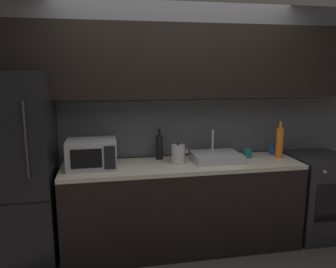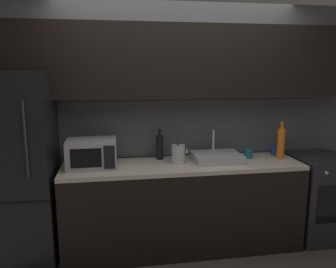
{
  "view_description": "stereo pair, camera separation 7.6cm",
  "coord_description": "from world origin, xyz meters",
  "views": [
    {
      "loc": [
        -0.74,
        -2.22,
        1.82
      ],
      "look_at": [
        -0.15,
        0.9,
        1.2
      ],
      "focal_mm": 35.71,
      "sensor_mm": 36.0,
      "label": 1
    },
    {
      "loc": [
        -0.67,
        -2.24,
        1.82
      ],
      "look_at": [
        -0.15,
        0.9,
        1.2
      ],
      "focal_mm": 35.71,
      "sensor_mm": 36.0,
      "label": 2
    }
  ],
  "objects": [
    {
      "name": "microwave",
      "position": [
        -0.88,
        0.92,
        1.04
      ],
      "size": [
        0.46,
        0.35,
        0.27
      ],
      "color": "#A8AAAF",
      "rests_on": "counter_run"
    },
    {
      "name": "oven_range",
      "position": [
        1.52,
        0.9,
        0.45
      ],
      "size": [
        0.6,
        0.62,
        0.9
      ],
      "color": "#232326",
      "rests_on": "ground"
    },
    {
      "name": "mug_blue",
      "position": [
        1.06,
        1.08,
        0.95
      ],
      "size": [
        0.08,
        0.08,
        0.11
      ],
      "primitive_type": "cylinder",
      "color": "#234299",
      "rests_on": "counter_run"
    },
    {
      "name": "kettle",
      "position": [
        -0.05,
        0.92,
        0.99
      ],
      "size": [
        0.17,
        0.13,
        0.21
      ],
      "color": "#B7BABF",
      "rests_on": "counter_run"
    },
    {
      "name": "back_wall",
      "position": [
        0.0,
        1.2,
        1.55
      ],
      "size": [
        4.11,
        0.44,
        2.5
      ],
      "color": "slate",
      "rests_on": "ground"
    },
    {
      "name": "wine_bottle_orange",
      "position": [
        1.05,
        0.93,
        1.07
      ],
      "size": [
        0.08,
        0.08,
        0.39
      ],
      "color": "orange",
      "rests_on": "counter_run"
    },
    {
      "name": "wine_bottle_dark",
      "position": [
        -0.21,
        1.11,
        1.03
      ],
      "size": [
        0.07,
        0.07,
        0.32
      ],
      "color": "black",
      "rests_on": "counter_run"
    },
    {
      "name": "refrigerator",
      "position": [
        -1.56,
        0.9,
        0.9
      ],
      "size": [
        0.68,
        0.69,
        1.81
      ],
      "color": "black",
      "rests_on": "ground"
    },
    {
      "name": "sink_basin",
      "position": [
        0.36,
        0.93,
        0.94
      ],
      "size": [
        0.48,
        0.38,
        0.3
      ],
      "color": "#ADAFB5",
      "rests_on": "counter_run"
    },
    {
      "name": "mug_teal",
      "position": [
        0.72,
        0.99,
        0.95
      ],
      "size": [
        0.09,
        0.09,
        0.1
      ],
      "primitive_type": "cylinder",
      "color": "#19666B",
      "rests_on": "counter_run"
    },
    {
      "name": "counter_run",
      "position": [
        0.0,
        0.9,
        0.45
      ],
      "size": [
        2.37,
        0.6,
        0.9
      ],
      "color": "black",
      "rests_on": "ground"
    }
  ]
}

